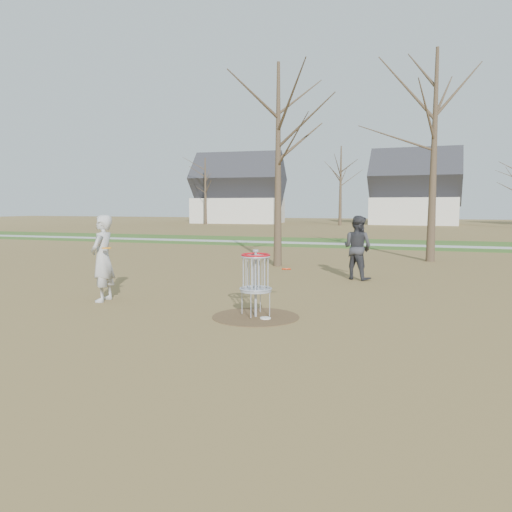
% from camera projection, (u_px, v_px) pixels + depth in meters
% --- Properties ---
extents(ground, '(160.00, 160.00, 0.00)m').
position_uv_depth(ground, '(256.00, 317.00, 10.26)').
color(ground, brown).
rests_on(ground, ground).
extents(green_band, '(160.00, 8.00, 0.01)m').
position_uv_depth(green_band, '(367.00, 243.00, 30.05)').
color(green_band, '#2D5119').
rests_on(green_band, ground).
extents(footpath, '(160.00, 1.50, 0.01)m').
position_uv_depth(footpath, '(365.00, 244.00, 29.11)').
color(footpath, '#9E9E99').
rests_on(footpath, green_band).
extents(dirt_circle, '(1.80, 1.80, 0.01)m').
position_uv_depth(dirt_circle, '(256.00, 317.00, 10.26)').
color(dirt_circle, '#47331E').
rests_on(dirt_circle, ground).
extents(player_standing, '(0.60, 0.82, 2.06)m').
position_uv_depth(player_standing, '(103.00, 258.00, 11.85)').
color(player_standing, '#B3B3B3').
rests_on(player_standing, ground).
extents(player_throwing, '(1.19, 1.09, 1.98)m').
position_uv_depth(player_throwing, '(357.00, 248.00, 15.39)').
color(player_throwing, '#313136').
rests_on(player_throwing, ground).
extents(disc_grounded, '(0.22, 0.22, 0.02)m').
position_uv_depth(disc_grounded, '(265.00, 318.00, 10.06)').
color(disc_grounded, white).
rests_on(disc_grounded, dirt_circle).
extents(discs_in_play, '(4.15, 1.59, 0.55)m').
position_uv_depth(discs_in_play, '(201.00, 259.00, 11.55)').
color(discs_in_play, '#F3310C').
rests_on(discs_in_play, ground).
extents(disc_golf_basket, '(0.64, 0.64, 1.35)m').
position_uv_depth(disc_golf_basket, '(256.00, 273.00, 10.17)').
color(disc_golf_basket, '#9EA3AD').
rests_on(disc_golf_basket, ground).
extents(bare_trees, '(52.62, 44.98, 9.00)m').
position_uv_depth(bare_trees, '(408.00, 170.00, 42.88)').
color(bare_trees, '#382B1E').
rests_on(bare_trees, ground).
extents(houses_row, '(56.51, 10.01, 7.26)m').
position_uv_depth(houses_row, '(435.00, 195.00, 58.07)').
color(houses_row, silver).
rests_on(houses_row, ground).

